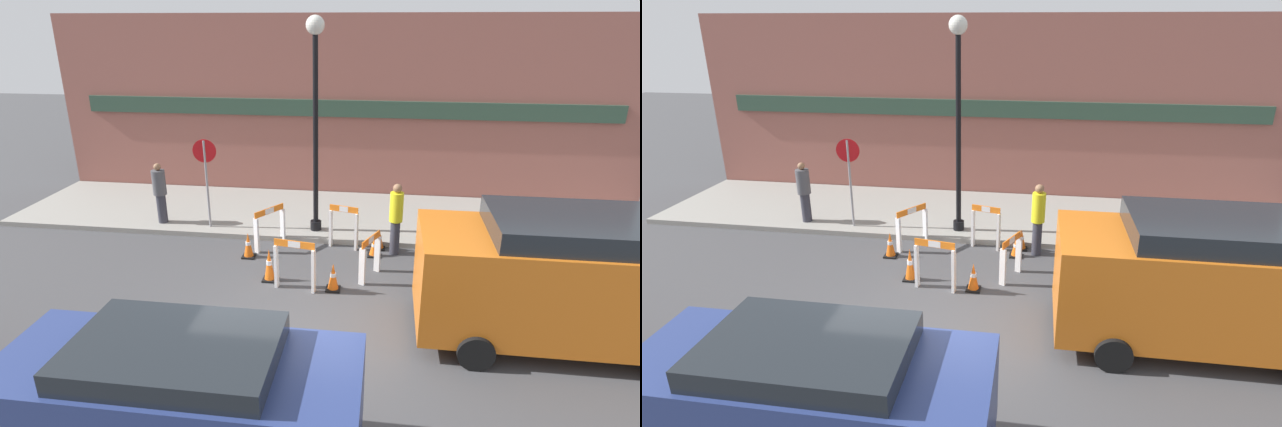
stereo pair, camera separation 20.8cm
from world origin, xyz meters
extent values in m
plane|color=#424244|center=(0.00, 0.00, 0.00)|extent=(60.00, 60.00, 0.00)
cube|color=gray|center=(0.00, 6.40, 0.07)|extent=(18.00, 3.80, 0.14)
cube|color=#93564C|center=(0.00, 8.38, 2.75)|extent=(18.00, 0.12, 5.50)
cube|color=#2D4738|center=(0.00, 8.27, 2.80)|extent=(16.20, 0.10, 0.50)
cylinder|color=black|center=(-0.32, 5.10, 0.26)|extent=(0.29, 0.29, 0.24)
cylinder|color=black|center=(-0.32, 5.10, 2.57)|extent=(0.13, 0.13, 4.86)
sphere|color=silver|center=(-0.32, 5.10, 5.17)|extent=(0.44, 0.44, 0.44)
cylinder|color=gray|center=(-3.13, 4.93, 1.30)|extent=(0.06, 0.06, 2.33)
cylinder|color=red|center=(-3.13, 4.93, 2.20)|extent=(0.60, 0.09, 0.60)
cube|color=white|center=(-0.74, 2.21, 0.48)|extent=(0.08, 0.14, 0.96)
cube|color=white|center=(0.06, 2.08, 0.48)|extent=(0.08, 0.14, 0.96)
cube|color=orange|center=(-0.34, 2.15, 1.03)|extent=(0.86, 0.16, 0.15)
cube|color=white|center=(-0.34, 2.15, 1.03)|extent=(0.26, 0.07, 0.13)
cube|color=white|center=(1.03, 2.54, 0.42)|extent=(0.14, 0.11, 0.83)
cube|color=white|center=(1.33, 3.20, 0.42)|extent=(0.14, 0.11, 0.83)
cube|color=orange|center=(1.18, 2.87, 0.91)|extent=(0.35, 0.73, 0.15)
cube|color=white|center=(1.18, 2.87, 0.91)|extent=(0.13, 0.23, 0.14)
cube|color=white|center=(0.80, 4.27, 0.47)|extent=(0.09, 0.14, 0.95)
cube|color=white|center=(0.15, 4.43, 0.47)|extent=(0.09, 0.14, 0.95)
cube|color=orange|center=(0.47, 4.35, 1.02)|extent=(0.71, 0.20, 0.15)
cube|color=white|center=(0.47, 4.35, 1.02)|extent=(0.22, 0.08, 0.14)
cube|color=white|center=(-1.08, 4.53, 0.44)|extent=(0.14, 0.12, 0.88)
cube|color=white|center=(-1.57, 3.79, 0.44)|extent=(0.14, 0.12, 0.88)
cube|color=orange|center=(-1.32, 4.16, 0.96)|extent=(0.54, 0.80, 0.15)
cube|color=white|center=(-1.32, 4.16, 0.96)|extent=(0.18, 0.25, 0.14)
cube|color=black|center=(1.35, 4.40, 0.02)|extent=(0.30, 0.30, 0.04)
cone|color=orange|center=(1.35, 4.40, 0.28)|extent=(0.23, 0.22, 0.49)
cylinder|color=white|center=(1.35, 4.40, 0.31)|extent=(0.13, 0.13, 0.07)
cube|color=black|center=(-0.95, 2.47, 0.02)|extent=(0.30, 0.30, 0.04)
cone|color=orange|center=(-0.95, 2.47, 0.39)|extent=(0.23, 0.22, 0.69)
cylinder|color=white|center=(-0.95, 2.47, 0.42)|extent=(0.13, 0.13, 0.10)
cube|color=black|center=(-1.71, 3.52, 0.02)|extent=(0.30, 0.30, 0.04)
cone|color=orange|center=(-1.71, 3.52, 0.33)|extent=(0.23, 0.22, 0.58)
cylinder|color=white|center=(-1.71, 3.52, 0.36)|extent=(0.13, 0.13, 0.08)
cube|color=black|center=(1.24, 3.98, 0.02)|extent=(0.30, 0.30, 0.04)
cone|color=orange|center=(1.24, 3.98, 0.26)|extent=(0.23, 0.23, 0.44)
cylinder|color=white|center=(1.24, 3.98, 0.28)|extent=(0.13, 0.13, 0.06)
cube|color=black|center=(0.45, 2.23, 0.02)|extent=(0.30, 0.30, 0.04)
cone|color=orange|center=(0.45, 2.23, 0.32)|extent=(0.23, 0.22, 0.57)
cylinder|color=white|center=(0.45, 2.23, 0.35)|extent=(0.13, 0.13, 0.08)
cylinder|color=#33333D|center=(1.72, 4.17, 0.42)|extent=(0.29, 0.29, 0.85)
cylinder|color=yellow|center=(1.72, 4.17, 1.20)|extent=(0.40, 0.40, 0.71)
sphere|color=#8E6647|center=(1.72, 4.17, 1.66)|extent=(0.27, 0.27, 0.21)
cylinder|color=#33333D|center=(-4.51, 5.06, 0.53)|extent=(0.34, 0.34, 0.80)
cylinder|color=#4C4C51|center=(-4.51, 5.06, 1.26)|extent=(0.47, 0.47, 0.66)
sphere|color=#8E6647|center=(-4.51, 5.06, 1.69)|extent=(0.26, 0.26, 0.19)
cube|color=navy|center=(-0.88, -2.37, 0.92)|extent=(4.31, 1.69, 1.25)
cube|color=#1E2328|center=(-0.88, -2.37, 1.55)|extent=(2.37, 1.55, 0.56)
cylinder|color=black|center=(0.45, -1.52, 0.30)|extent=(0.60, 0.18, 0.60)
cylinder|color=black|center=(-2.22, -1.52, 0.30)|extent=(0.60, 0.18, 0.60)
cube|color=#D16619|center=(4.49, 0.99, 1.14)|extent=(4.86, 1.97, 1.68)
cube|color=#1E2328|center=(4.49, 0.99, 1.98)|extent=(2.67, 1.81, 0.71)
cylinder|color=black|center=(6.00, 1.97, 0.30)|extent=(0.60, 0.18, 0.60)
cylinder|color=black|center=(2.98, 1.97, 0.30)|extent=(0.60, 0.18, 0.60)
cylinder|color=black|center=(2.98, 0.01, 0.30)|extent=(0.60, 0.18, 0.60)
camera|label=1|loc=(1.40, -6.89, 5.20)|focal=28.00mm
camera|label=2|loc=(1.61, -6.86, 5.20)|focal=28.00mm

